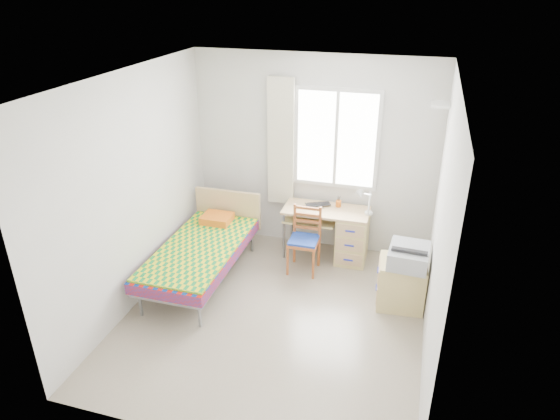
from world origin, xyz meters
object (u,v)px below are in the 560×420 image
object	(u,v)px
bed	(203,249)
desk	(347,234)
cabinet	(401,283)
printer	(409,255)
chair	(305,236)

from	to	relation	value
bed	desk	size ratio (longest dim) A/B	1.72
cabinet	printer	xyz separation A→B (m)	(0.05, -0.03, 0.39)
desk	printer	bearing A→B (deg)	-47.55
cabinet	printer	distance (m)	0.39
desk	cabinet	bearing A→B (deg)	-48.46
bed	printer	size ratio (longest dim) A/B	3.75
printer	desk	bearing A→B (deg)	136.46
chair	printer	world-z (taller)	chair
bed	printer	bearing A→B (deg)	1.81
bed	printer	world-z (taller)	bed
chair	cabinet	xyz separation A→B (m)	(1.22, -0.44, -0.20)
desk	printer	xyz separation A→B (m)	(0.80, -0.85, 0.29)
printer	bed	bearing A→B (deg)	-175.03
bed	chair	world-z (taller)	chair
desk	chair	world-z (taller)	chair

